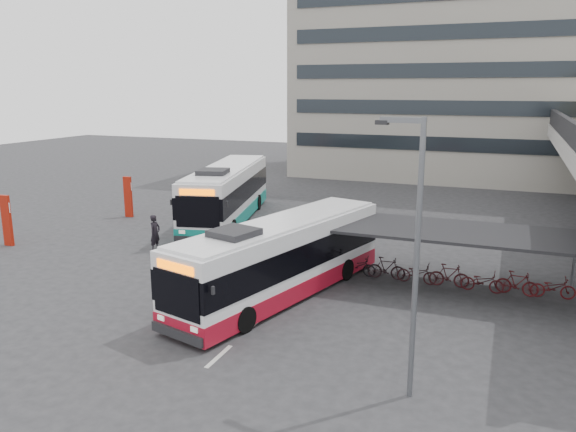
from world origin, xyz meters
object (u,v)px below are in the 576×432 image
at_px(bus_teal, 227,194).
at_px(pedestrian, 155,233).
at_px(lamp_post, 414,244).
at_px(bus_main, 282,259).

relative_size(bus_teal, pedestrian, 6.76).
relative_size(pedestrian, lamp_post, 0.25).
height_order(bus_main, pedestrian, bus_main).
xyz_separation_m(pedestrian, lamp_post, (14.50, -9.21, 3.35)).
xyz_separation_m(bus_main, bus_teal, (-8.17, 10.84, 0.18)).
height_order(bus_main, bus_teal, bus_teal).
bearing_deg(bus_main, bus_teal, 141.88).
relative_size(bus_main, bus_teal, 0.90).
bearing_deg(pedestrian, bus_main, -110.82).
relative_size(bus_teal, lamp_post, 1.70).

